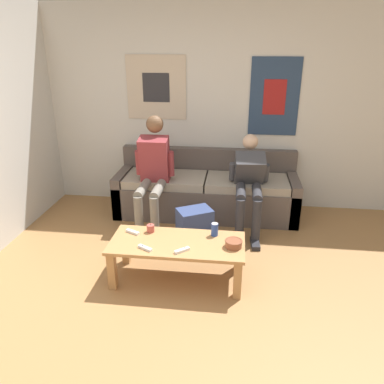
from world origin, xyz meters
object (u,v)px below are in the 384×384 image
coffee_table (177,248)px  game_controller_near_right (182,250)px  person_seated_adult (153,169)px  backpack (195,228)px  couch (206,192)px  game_controller_far_center (133,232)px  ceramic_bowl (234,243)px  person_seated_teen (249,180)px  pillar_candle (151,228)px  game_controller_near_left (145,248)px  drink_can_blue (215,229)px

coffee_table → game_controller_near_right: (0.07, -0.16, 0.08)m
person_seated_adult → backpack: person_seated_adult is taller
couch → person_seated_adult: (-0.60, -0.40, 0.42)m
game_controller_far_center → ceramic_bowl: bearing=-8.5°
person_seated_adult → person_seated_teen: size_ratio=1.21×
pillar_candle → game_controller_near_left: size_ratio=0.59×
couch → game_controller_near_left: couch is taller
person_seated_teen → game_controller_near_right: bearing=-114.3°
person_seated_adult → ceramic_bowl: (0.97, -1.14, -0.27)m
person_seated_adult → game_controller_near_right: bearing=-67.5°
couch → ceramic_bowl: couch is taller
drink_can_blue → game_controller_near_left: drink_can_blue is taller
person_seated_teen → coffee_table: bearing=-120.0°
backpack → couch: bearing=86.5°
drink_can_blue → pillar_candle: bearing=-179.6°
backpack → game_controller_near_left: size_ratio=3.06×
game_controller_far_center → person_seated_teen: bearing=43.0°
couch → coffee_table: bearing=-95.2°
person_seated_adult → ceramic_bowl: 1.53m
game_controller_far_center → pillar_candle: bearing=15.9°
pillar_candle → game_controller_near_right: bearing=-42.6°
coffee_table → drink_can_blue: drink_can_blue is taller
person_seated_teen → person_seated_adult: bearing=-178.3°
person_seated_teen → game_controller_near_left: size_ratio=7.54×
person_seated_adult → ceramic_bowl: bearing=-49.6°
person_seated_adult → game_controller_far_center: person_seated_adult is taller
backpack → game_controller_far_center: game_controller_far_center is taller
backpack → game_controller_near_right: 0.87m
ceramic_bowl → drink_can_blue: 0.27m
game_controller_far_center → game_controller_near_right: bearing=-28.1°
couch → drink_can_blue: bearing=-81.8°
couch → person_seated_teen: (0.52, -0.36, 0.32)m
game_controller_near_right → game_controller_far_center: bearing=151.9°
coffee_table → game_controller_far_center: 0.47m
ceramic_bowl → pillar_candle: size_ratio=1.86×
couch → pillar_candle: 1.42m
pillar_candle → game_controller_far_center: 0.17m
couch → game_controller_near_right: bearing=-92.4°
pillar_candle → drink_can_blue: 0.61m
person_seated_teen → backpack: (-0.57, -0.46, -0.41)m
coffee_table → ceramic_bowl: (0.51, -0.03, 0.11)m
backpack → pillar_candle: bearing=-125.3°
couch → ceramic_bowl: bearing=-76.3°
couch → game_controller_near_left: 1.72m
drink_can_blue → game_controller_far_center: drink_can_blue is taller
game_controller_far_center → drink_can_blue: bearing=3.7°
game_controller_near_right → game_controller_near_left: bearing=-180.0°
pillar_candle → game_controller_far_center: bearing=-164.1°
ceramic_bowl → game_controller_near_left: size_ratio=1.10×
person_seated_adult → backpack: bearing=-38.1°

